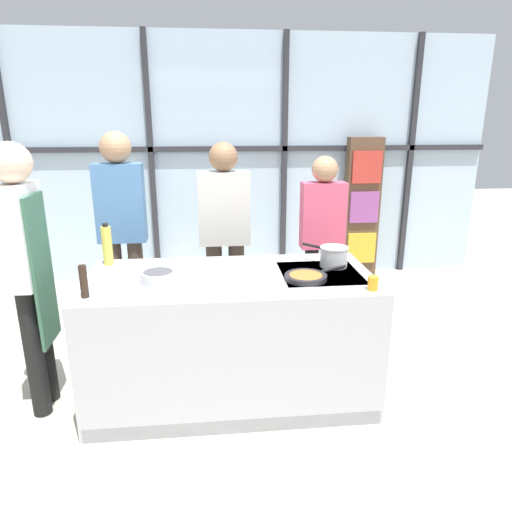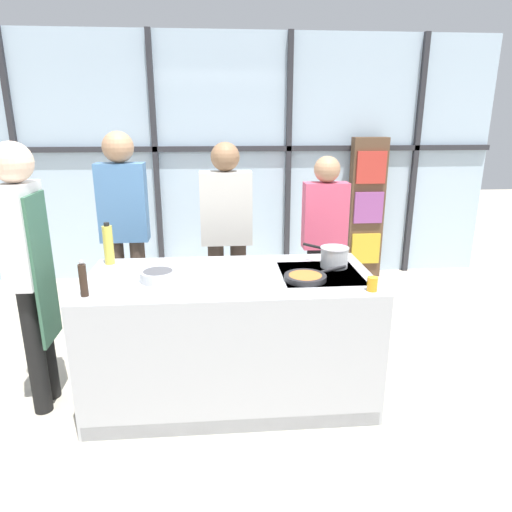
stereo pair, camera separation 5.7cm
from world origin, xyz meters
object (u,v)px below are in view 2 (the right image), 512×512
at_px(saucepan, 334,256).
at_px(pepper_grinder, 83,280).
at_px(white_plate, 163,269).
at_px(oil_bottle, 108,245).
at_px(chef, 28,259).
at_px(frying_pan, 306,277).
at_px(spectator_center_right, 324,234).
at_px(juice_glass_near, 372,284).
at_px(spectator_center_left, 227,229).
at_px(spectator_far_left, 124,222).
at_px(mixing_bowl, 158,275).

xyz_separation_m(saucepan, pepper_grinder, (-1.58, -0.42, 0.03)).
relative_size(white_plate, oil_bottle, 0.79).
xyz_separation_m(chef, frying_pan, (1.75, -0.10, -0.13)).
distance_m(spectator_center_right, juice_glass_near, 1.30).
bearing_deg(spectator_center_left, pepper_grinder, 55.46).
bearing_deg(spectator_far_left, frying_pan, 141.26).
height_order(chef, spectator_center_left, chef).
distance_m(frying_pan, juice_glass_near, 0.42).
xyz_separation_m(frying_pan, pepper_grinder, (-1.34, -0.17, 0.08)).
xyz_separation_m(white_plate, oil_bottle, (-0.39, 0.17, 0.13)).
xyz_separation_m(chef, white_plate, (0.81, 0.17, -0.14)).
distance_m(spectator_center_left, white_plate, 0.92).
height_order(spectator_far_left, mixing_bowl, spectator_far_left).
bearing_deg(juice_glass_near, oil_bottle, 158.27).
relative_size(mixing_bowl, oil_bottle, 0.76).
bearing_deg(pepper_grinder, saucepan, 14.72).
xyz_separation_m(saucepan, mixing_bowl, (-1.19, -0.18, -0.04)).
relative_size(spectator_far_left, spectator_center_right, 1.13).
xyz_separation_m(pepper_grinder, juice_glass_near, (1.70, -0.06, -0.06)).
relative_size(frying_pan, saucepan, 1.50).
bearing_deg(white_plate, oil_bottle, 156.01).
height_order(spectator_center_right, pepper_grinder, spectator_center_right).
bearing_deg(spectator_center_right, spectator_center_left, -0.00).
xyz_separation_m(spectator_far_left, oil_bottle, (0.01, -0.62, -0.02)).
distance_m(frying_pan, pepper_grinder, 1.35).
distance_m(spectator_center_right, mixing_bowl, 1.65).
bearing_deg(juice_glass_near, frying_pan, 147.80).
relative_size(spectator_far_left, frying_pan, 3.97).
height_order(oil_bottle, juice_glass_near, oil_bottle).
xyz_separation_m(spectator_center_left, pepper_grinder, (-0.85, -1.24, 0.02)).
bearing_deg(frying_pan, saucepan, 45.76).
height_order(spectator_center_left, spectator_center_right, spectator_center_left).
relative_size(saucepan, white_plate, 1.26).
xyz_separation_m(spectator_far_left, saucepan, (1.58, -0.83, -0.09)).
relative_size(saucepan, oil_bottle, 1.00).
relative_size(spectator_center_right, mixing_bowl, 6.91).
bearing_deg(spectator_center_right, juice_glass_near, 89.75).
relative_size(spectator_center_left, spectator_center_right, 1.07).
xyz_separation_m(white_plate, pepper_grinder, (-0.40, -0.44, 0.09)).
relative_size(chef, spectator_center_right, 1.11).
distance_m(spectator_far_left, juice_glass_near, 2.14).
xyz_separation_m(chef, saucepan, (1.99, 0.14, -0.08)).
bearing_deg(spectator_far_left, spectator_center_right, -180.00).
xyz_separation_m(chef, pepper_grinder, (0.41, -0.27, -0.05)).
bearing_deg(juice_glass_near, pepper_grinder, 178.10).
relative_size(spectator_center_right, frying_pan, 3.52).
distance_m(spectator_far_left, mixing_bowl, 1.09).
bearing_deg(spectator_center_right, mixing_bowl, 37.67).
relative_size(spectator_center_right, white_plate, 6.66).
xyz_separation_m(mixing_bowl, pepper_grinder, (-0.40, -0.23, 0.07)).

